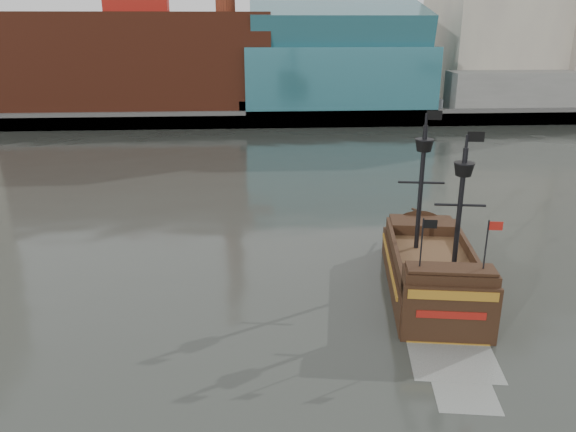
{
  "coord_description": "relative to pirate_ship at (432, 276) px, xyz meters",
  "views": [
    {
      "loc": [
        -4.29,
        -24.28,
        15.62
      ],
      "look_at": [
        -2.06,
        9.09,
        4.0
      ],
      "focal_mm": 35.0,
      "sensor_mm": 36.0,
      "label": 1
    }
  ],
  "objects": [
    {
      "name": "ground",
      "position": [
        -6.44,
        -5.92,
        -1.05
      ],
      "size": [
        400.0,
        400.0,
        0.0
      ],
      "primitive_type": "plane",
      "color": "#282B26",
      "rests_on": "ground"
    },
    {
      "name": "promenade_far",
      "position": [
        -6.44,
        86.08,
        -0.05
      ],
      "size": [
        220.0,
        60.0,
        2.0
      ],
      "primitive_type": "cube",
      "color": "slate",
      "rests_on": "ground"
    },
    {
      "name": "seawall",
      "position": [
        -6.44,
        56.58,
        0.25
      ],
      "size": [
        220.0,
        1.0,
        2.6
      ],
      "primitive_type": "cube",
      "color": "#4C4C49",
      "rests_on": "ground"
    },
    {
      "name": "pirate_ship",
      "position": [
        0.0,
        0.0,
        0.0
      ],
      "size": [
        6.84,
        15.93,
        11.54
      ],
      "rotation": [
        0.0,
        0.0,
        -0.15
      ],
      "color": "black",
      "rests_on": "ground"
    }
  ]
}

